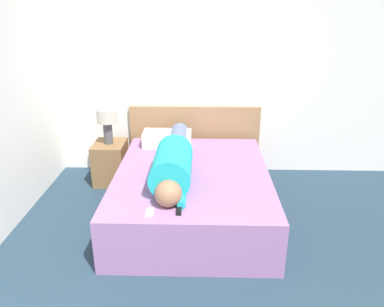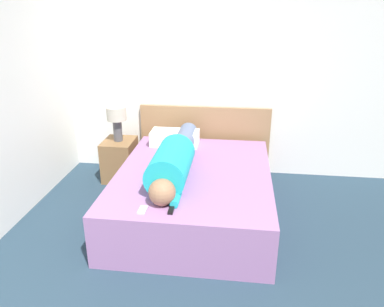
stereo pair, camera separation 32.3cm
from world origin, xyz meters
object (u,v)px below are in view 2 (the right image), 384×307
Objects in this scene: tv_remote at (172,209)px; cell_phone at (143,210)px; person_lying at (174,160)px; bed at (194,193)px; nightstand at (120,159)px; table_lamp at (117,118)px; pillow_near_headboard at (175,138)px.

cell_phone is (-0.23, -0.04, -0.01)m from tv_remote.
cell_phone is at bearing -101.01° from person_lying.
tv_remote is 1.15× the size of cell_phone.
bed is 3.92× the size of nightstand.
nightstand is at bearing -90.00° from table_lamp.
cell_phone reaches higher than bed.
pillow_near_headboard is at bearing 99.50° from person_lying.
person_lying is (-0.18, -0.09, 0.40)m from bed.
person_lying is 0.71m from tv_remote.
table_lamp is at bearing 114.03° from cell_phone.
bed is at bearing -36.55° from nightstand.
person_lying is at bearing -152.33° from bed.
cell_phone is (-0.14, -0.72, -0.15)m from person_lying.
table_lamp is at bearing 121.31° from tv_remote.
tv_remote is (0.93, -1.54, 0.25)m from nightstand.
bed is at bearing 27.67° from person_lying.
tv_remote is at bearing 9.04° from cell_phone.
pillow_near_headboard is (0.70, -0.02, 0.32)m from nightstand.
pillow_near_headboard is at bearing 113.34° from bed.
cell_phone is (0.70, -1.57, -0.29)m from table_lamp.
bed is 15.09× the size of cell_phone.
bed is 4.66× the size of table_lamp.
bed is 0.83m from tv_remote.
nightstand is 0.89× the size of pillow_near_headboard.
person_lying is 0.75m from cell_phone.
pillow_near_headboard reaches higher than tv_remote.
person_lying is 3.11× the size of pillow_near_headboard.
pillow_near_headboard is 4.31× the size of cell_phone.
person_lying is at bearing -45.26° from table_lamp.
tv_remote is (0.23, -1.51, -0.07)m from pillow_near_headboard.
person_lying reaches higher than nightstand.
table_lamp is at bearing 143.45° from bed.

